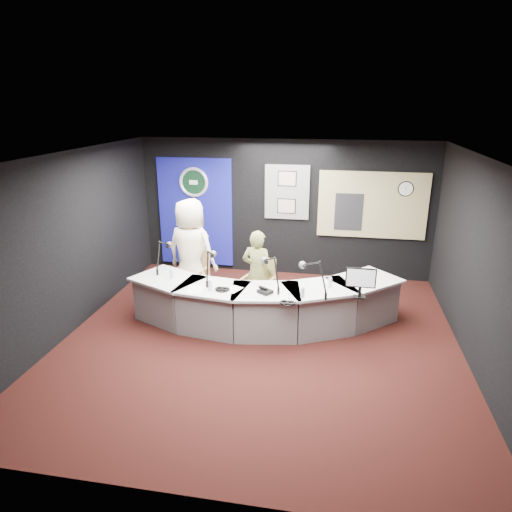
% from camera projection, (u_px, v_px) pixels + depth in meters
% --- Properties ---
extents(ground, '(6.00, 6.00, 0.00)m').
position_uv_depth(ground, '(260.00, 341.00, 7.04)').
color(ground, black).
rests_on(ground, ground).
extents(ceiling, '(6.00, 6.00, 0.02)m').
position_uv_depth(ceiling, '(260.00, 156.00, 6.13)').
color(ceiling, silver).
rests_on(ceiling, ground).
extents(wall_back, '(6.00, 0.02, 2.80)m').
position_uv_depth(wall_back, '(284.00, 209.00, 9.38)').
color(wall_back, black).
rests_on(wall_back, ground).
extents(wall_front, '(6.00, 0.02, 2.80)m').
position_uv_depth(wall_front, '(199.00, 369.00, 3.79)').
color(wall_front, black).
rests_on(wall_front, ground).
extents(wall_left, '(0.02, 6.00, 2.80)m').
position_uv_depth(wall_left, '(70.00, 244.00, 7.09)').
color(wall_left, black).
rests_on(wall_left, ground).
extents(wall_right, '(0.02, 6.00, 2.80)m').
position_uv_depth(wall_right, '(481.00, 267.00, 6.09)').
color(wall_right, black).
rests_on(wall_right, ground).
extents(broadcast_desk, '(4.50, 1.90, 0.75)m').
position_uv_depth(broadcast_desk, '(262.00, 303.00, 7.44)').
color(broadcast_desk, '#B6B8BA').
rests_on(broadcast_desk, ground).
extents(backdrop_panel, '(1.60, 0.05, 2.30)m').
position_uv_depth(backdrop_panel, '(195.00, 212.00, 9.72)').
color(backdrop_panel, navy).
rests_on(backdrop_panel, wall_back).
extents(agency_seal, '(0.63, 0.07, 0.63)m').
position_uv_depth(agency_seal, '(194.00, 182.00, 9.47)').
color(agency_seal, silver).
rests_on(agency_seal, backdrop_panel).
extents(seal_center, '(0.48, 0.01, 0.48)m').
position_uv_depth(seal_center, '(194.00, 182.00, 9.47)').
color(seal_center, black).
rests_on(seal_center, backdrop_panel).
extents(pinboard, '(0.90, 0.04, 1.10)m').
position_uv_depth(pinboard, '(287.00, 192.00, 9.23)').
color(pinboard, slate).
rests_on(pinboard, wall_back).
extents(framed_photo_upper, '(0.34, 0.02, 0.27)m').
position_uv_depth(framed_photo_upper, '(287.00, 179.00, 9.11)').
color(framed_photo_upper, gray).
rests_on(framed_photo_upper, pinboard).
extents(framed_photo_lower, '(0.34, 0.02, 0.27)m').
position_uv_depth(framed_photo_lower, '(286.00, 206.00, 9.29)').
color(framed_photo_lower, gray).
rests_on(framed_photo_lower, pinboard).
extents(booth_window_frame, '(2.12, 0.06, 1.32)m').
position_uv_depth(booth_window_frame, '(372.00, 205.00, 9.01)').
color(booth_window_frame, tan).
rests_on(booth_window_frame, wall_back).
extents(booth_glow, '(2.00, 0.02, 1.20)m').
position_uv_depth(booth_glow, '(372.00, 205.00, 9.00)').
color(booth_glow, beige).
rests_on(booth_glow, booth_window_frame).
extents(equipment_rack, '(0.55, 0.02, 0.75)m').
position_uv_depth(equipment_rack, '(349.00, 212.00, 9.11)').
color(equipment_rack, black).
rests_on(equipment_rack, booth_window_frame).
extents(wall_clock, '(0.28, 0.01, 0.28)m').
position_uv_depth(wall_clock, '(406.00, 189.00, 8.77)').
color(wall_clock, white).
rests_on(wall_clock, booth_window_frame).
extents(armchair_left, '(0.70, 0.70, 1.05)m').
position_uv_depth(armchair_left, '(192.00, 274.00, 8.28)').
color(armchair_left, '#A9834D').
rests_on(armchair_left, ground).
extents(armchair_right, '(0.61, 0.61, 0.86)m').
position_uv_depth(armchair_right, '(257.00, 290.00, 7.82)').
color(armchair_right, '#A9834D').
rests_on(armchair_right, ground).
extents(draped_jacket, '(0.51, 0.21, 0.70)m').
position_uv_depth(draped_jacket, '(192.00, 264.00, 8.49)').
color(draped_jacket, slate).
rests_on(draped_jacket, armchair_left).
extents(person_man, '(1.05, 0.80, 1.91)m').
position_uv_depth(person_man, '(191.00, 252.00, 8.14)').
color(person_man, beige).
rests_on(person_man, ground).
extents(person_woman, '(0.61, 0.47, 1.49)m').
position_uv_depth(person_woman, '(257.00, 273.00, 7.71)').
color(person_woman, olive).
rests_on(person_woman, ground).
extents(computer_monitor, '(0.49, 0.04, 0.33)m').
position_uv_depth(computer_monitor, '(361.00, 278.00, 6.64)').
color(computer_monitor, black).
rests_on(computer_monitor, broadcast_desk).
extents(desk_phone, '(0.26, 0.25, 0.05)m').
position_uv_depth(desk_phone, '(265.00, 292.00, 6.89)').
color(desk_phone, black).
rests_on(desk_phone, broadcast_desk).
extents(headphones_near, '(0.20, 0.20, 0.03)m').
position_uv_depth(headphones_near, '(288.00, 303.00, 6.53)').
color(headphones_near, black).
rests_on(headphones_near, broadcast_desk).
extents(headphones_far, '(0.23, 0.23, 0.04)m').
position_uv_depth(headphones_far, '(222.00, 289.00, 7.00)').
color(headphones_far, black).
rests_on(headphones_far, broadcast_desk).
extents(paper_stack, '(0.30, 0.37, 0.00)m').
position_uv_depth(paper_stack, '(195.00, 289.00, 7.03)').
color(paper_stack, white).
rests_on(paper_stack, broadcast_desk).
extents(notepad, '(0.28, 0.32, 0.00)m').
position_uv_depth(notepad, '(233.00, 289.00, 7.03)').
color(notepad, white).
rests_on(notepad, broadcast_desk).
extents(boom_mic_a, '(0.16, 0.74, 0.60)m').
position_uv_depth(boom_mic_a, '(163.00, 252.00, 7.81)').
color(boom_mic_a, black).
rests_on(boom_mic_a, broadcast_desk).
extents(boom_mic_b, '(0.18, 0.74, 0.60)m').
position_uv_depth(boom_mic_b, '(210.00, 263.00, 7.31)').
color(boom_mic_b, black).
rests_on(boom_mic_b, broadcast_desk).
extents(boom_mic_c, '(0.43, 0.66, 0.60)m').
position_uv_depth(boom_mic_c, '(271.00, 269.00, 7.03)').
color(boom_mic_c, black).
rests_on(boom_mic_c, broadcast_desk).
extents(boom_mic_d, '(0.51, 0.60, 0.60)m').
position_uv_depth(boom_mic_d, '(314.00, 274.00, 6.84)').
color(boom_mic_d, black).
rests_on(boom_mic_d, broadcast_desk).
extents(water_bottles, '(2.61, 0.51, 0.18)m').
position_uv_depth(water_bottles, '(246.00, 282.00, 7.07)').
color(water_bottles, silver).
rests_on(water_bottles, broadcast_desk).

